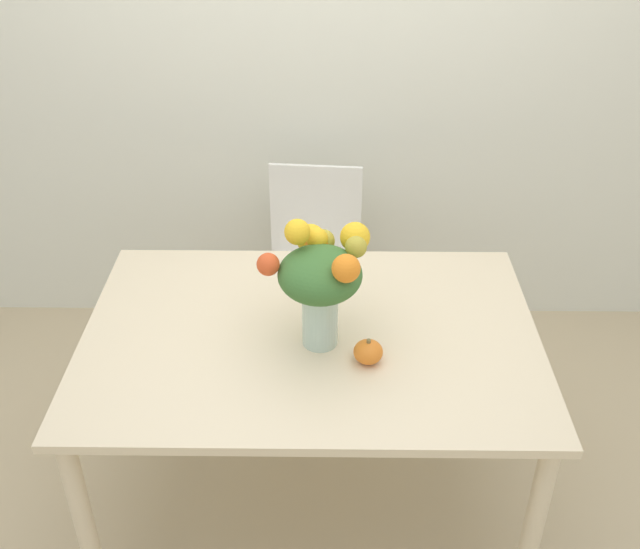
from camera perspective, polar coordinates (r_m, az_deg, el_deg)
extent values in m
plane|color=tan|center=(2.96, -0.61, -16.51)|extent=(12.00, 12.00, 0.00)
cube|color=silver|center=(3.29, -0.29, 17.13)|extent=(8.00, 0.06, 2.70)
cube|color=beige|center=(2.43, -0.72, -4.72)|extent=(1.47, 1.02, 0.03)
cylinder|color=beige|center=(2.49, -17.44, -17.91)|extent=(0.06, 0.06, 0.75)
cylinder|color=beige|center=(2.46, 15.87, -18.34)|extent=(0.06, 0.06, 0.75)
cylinder|color=beige|center=(3.11, -13.06, -5.13)|extent=(0.06, 0.06, 0.75)
cylinder|color=beige|center=(3.08, 12.20, -5.33)|extent=(0.06, 0.06, 0.75)
cylinder|color=#B2CCBC|center=(2.32, 0.00, -3.18)|extent=(0.11, 0.11, 0.20)
cylinder|color=silver|center=(2.36, 0.00, -4.42)|extent=(0.10, 0.10, 0.08)
cylinder|color=#38662D|center=(2.30, 0.56, -2.48)|extent=(0.01, 0.01, 0.25)
cylinder|color=#38662D|center=(2.32, 0.18, -2.17)|extent=(0.01, 0.00, 0.25)
cylinder|color=#38662D|center=(2.31, -0.45, -2.28)|extent=(0.01, 0.01, 0.25)
cylinder|color=#38662D|center=(2.29, -0.46, -2.66)|extent=(0.01, 0.00, 0.25)
cylinder|color=#38662D|center=(2.28, 0.17, -2.79)|extent=(0.01, 0.01, 0.25)
ellipsoid|color=#38662D|center=(2.23, 0.00, 0.00)|extent=(0.26, 0.26, 0.15)
sphere|color=yellow|center=(2.33, -0.68, 2.76)|extent=(0.09, 0.09, 0.09)
sphere|color=yellow|center=(2.21, -1.74, 3.26)|extent=(0.08, 0.08, 0.08)
sphere|color=orange|center=(2.30, -0.23, 2.24)|extent=(0.07, 0.07, 0.07)
sphere|color=#AD9E33|center=(2.24, 2.76, 2.07)|extent=(0.07, 0.07, 0.07)
sphere|color=#D64C23|center=(2.21, -3.97, 0.78)|extent=(0.07, 0.07, 0.07)
sphere|color=yellow|center=(2.30, 2.69, 2.87)|extent=(0.09, 0.09, 0.09)
sphere|color=yellow|center=(2.29, -0.23, 2.75)|extent=(0.07, 0.07, 0.07)
sphere|color=orange|center=(2.12, 2.00, 0.47)|extent=(0.08, 0.08, 0.08)
sphere|color=#AD9E33|center=(2.32, 0.25, 2.58)|extent=(0.07, 0.07, 0.07)
ellipsoid|color=orange|center=(2.29, 3.69, -5.90)|extent=(0.09, 0.09, 0.07)
cylinder|color=brown|center=(2.26, 3.73, -5.14)|extent=(0.01, 0.01, 0.02)
cube|color=white|center=(3.24, -0.66, -0.83)|extent=(0.45, 0.45, 0.02)
cylinder|color=white|center=(3.25, -3.94, -5.68)|extent=(0.04, 0.04, 0.44)
cylinder|color=white|center=(3.22, 2.07, -6.05)|extent=(0.04, 0.04, 0.44)
cylinder|color=white|center=(3.52, -3.10, -2.25)|extent=(0.04, 0.04, 0.44)
cylinder|color=white|center=(3.50, 2.43, -2.56)|extent=(0.04, 0.04, 0.44)
cube|color=white|center=(3.28, -0.32, 4.62)|extent=(0.40, 0.05, 0.46)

